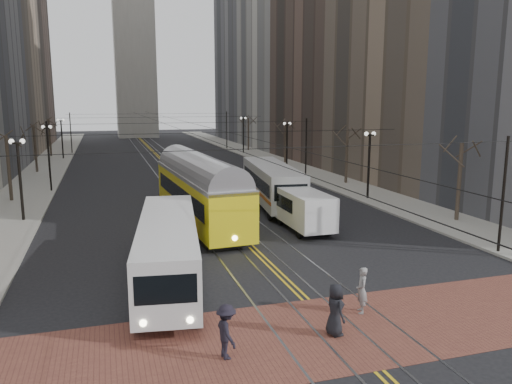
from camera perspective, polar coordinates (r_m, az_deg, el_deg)
ground at (r=22.94m, az=4.76°, el=-11.30°), size 260.00×260.00×0.00m
sidewalk_left at (r=65.67m, az=-23.03°, el=2.23°), size 5.00×140.00×0.15m
sidewalk_right at (r=69.24m, az=2.50°, el=3.43°), size 5.00×140.00×0.15m
crosswalk_band at (r=19.60m, az=9.25°, el=-15.32°), size 25.00×6.00×0.01m
streetcar_rails at (r=65.80m, az=-9.93°, el=2.86°), size 4.80×130.00×0.02m
centre_lines at (r=65.80m, az=-9.93°, el=2.86°), size 0.42×130.00×0.01m
building_right_mid at (r=74.30m, az=10.34°, el=16.84°), size 16.00×20.00×34.00m
building_right_far at (r=111.54m, az=0.55°, el=16.34°), size 16.00×20.00×40.00m
lamp_posts at (r=49.49m, az=-7.64°, el=3.74°), size 27.60×57.20×5.60m
street_trees at (r=55.88m, az=-8.74°, el=4.46°), size 31.68×53.28×5.60m
trolley_wires at (r=55.38m, az=-8.71°, el=5.42°), size 25.96×120.00×6.60m
transit_bus at (r=23.76m, az=-10.01°, el=-6.76°), size 4.17×12.39×3.04m
streetcar at (r=35.20m, az=-6.50°, el=-0.48°), size 3.92×15.96×3.73m
rear_bus at (r=40.72m, az=1.83°, el=0.77°), size 4.27×12.92×3.31m
cargo_van at (r=33.04m, az=5.44°, el=-2.16°), size 2.29×5.92×2.61m
sedan_grey at (r=49.35m, az=-0.87°, el=1.36°), size 1.77×4.21×1.42m
sedan_silver at (r=55.79m, az=2.07°, el=2.49°), size 2.28×4.97×1.58m
pedestrian_a at (r=18.85m, az=9.05°, el=-13.13°), size 0.68×0.99×1.94m
pedestrian_b at (r=20.88m, az=11.99°, el=-10.92°), size 0.63×0.79×1.89m
pedestrian_d at (r=17.15m, az=-3.40°, el=-15.63°), size 0.85×1.29×1.87m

